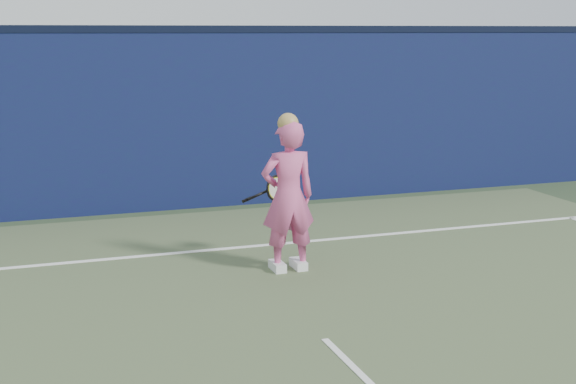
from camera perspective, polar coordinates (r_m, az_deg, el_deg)
name	(u,v)px	position (r m, az deg, el deg)	size (l,w,h in m)	color
backstop_wall	(185,121)	(11.66, -7.30, 5.02)	(24.00, 0.40, 2.50)	#0D1C3D
wall_cap	(183,29)	(11.59, -7.47, 11.42)	(24.00, 0.42, 0.10)	black
player	(288,196)	(8.47, 0.00, -0.28)	(0.59, 0.39, 1.69)	#D5528D
racket	(274,189)	(8.90, -1.00, 0.21)	(0.56, 0.18, 0.30)	black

